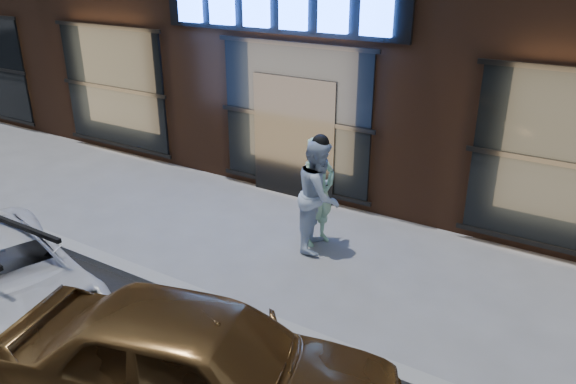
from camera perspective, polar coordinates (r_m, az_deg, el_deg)
name	(u,v)px	position (r m, az deg, el deg)	size (l,w,h in m)	color
ground	(156,284)	(8.65, -13.28, -9.07)	(90.00, 90.00, 0.00)	slate
curb	(155,280)	(8.62, -13.31, -8.73)	(60.00, 0.25, 0.12)	gray
man_bowtie	(318,192)	(9.19, 3.05, -0.02)	(0.67, 0.44, 1.83)	#9ECFB0
man_cap	(319,195)	(9.05, 3.19, -0.29)	(0.90, 0.70, 1.86)	silver
white_suv	(2,279)	(8.39, -27.06, -7.85)	(1.83, 3.98, 1.11)	white
gold_sedan	(201,367)	(5.94, -8.82, -17.17)	(1.64, 4.08, 1.39)	brown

